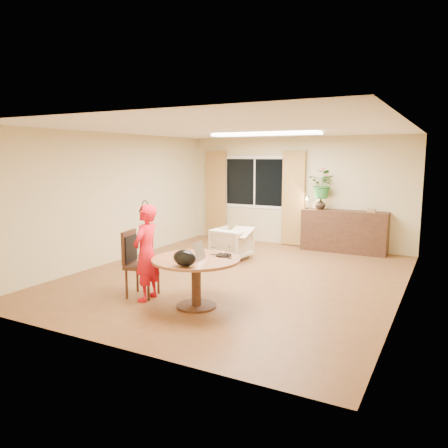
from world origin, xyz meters
name	(u,v)px	position (x,y,z in m)	size (l,w,h in m)	color
floor	(237,277)	(0.00, 0.00, 0.00)	(6.50, 6.50, 0.00)	brown
ceiling	(237,129)	(0.00, 0.00, 2.60)	(6.50, 6.50, 0.00)	white
wall_back	(297,192)	(0.00, 3.25, 1.30)	(5.50, 5.50, 0.00)	#CEBB86
wall_left	(116,198)	(-2.75, 0.00, 1.30)	(6.50, 6.50, 0.00)	#CEBB86
wall_right	(406,215)	(2.75, 0.00, 1.30)	(6.50, 6.50, 0.00)	#CEBB86
window	(255,182)	(-1.10, 3.23, 1.50)	(1.70, 0.03, 1.30)	white
curtain_left	(217,195)	(-2.15, 3.15, 1.15)	(0.55, 0.08, 2.25)	brown
curtain_right	(293,198)	(-0.05, 3.15, 1.15)	(0.55, 0.08, 2.25)	brown
ceiling_panel	(265,134)	(0.00, 1.20, 2.57)	(2.20, 0.35, 0.05)	white
dining_table	(196,269)	(0.18, -1.66, 0.56)	(1.25, 1.25, 0.71)	brown
dining_chair	(142,264)	(-0.80, -1.64, 0.51)	(0.49, 0.45, 1.02)	black
child	(146,253)	(-0.64, -1.74, 0.72)	(0.35, 0.53, 1.44)	red
laptop	(188,249)	(0.09, -1.72, 0.84)	(0.39, 0.26, 0.26)	#B7B7BC
tumbler	(213,251)	(0.27, -1.35, 0.76)	(0.07, 0.07, 0.10)	white
wine_glass	(229,252)	(0.60, -1.45, 0.80)	(0.06, 0.06, 0.18)	white
pot_lid	(223,255)	(0.45, -1.35, 0.73)	(0.24, 0.24, 0.04)	white
handbag	(185,258)	(0.29, -2.12, 0.82)	(0.33, 0.19, 0.22)	black
armchair	(232,243)	(-0.72, 1.22, 0.33)	(0.70, 0.72, 0.66)	beige
throw	(241,229)	(-0.49, 1.17, 0.67)	(0.45, 0.55, 0.03)	beige
sideboard	(344,231)	(1.20, 3.01, 0.47)	(1.88, 0.46, 0.94)	black
vase	(320,204)	(0.65, 3.01, 1.06)	(0.24, 0.24, 0.25)	black
bouquet	(323,184)	(0.69, 3.01, 1.52)	(0.59, 0.51, 0.66)	#326124
book_stack	(371,210)	(1.77, 3.01, 0.98)	(0.19, 0.14, 0.08)	brown
desk_lamp	(307,202)	(0.34, 2.96, 1.09)	(0.13, 0.13, 0.31)	black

